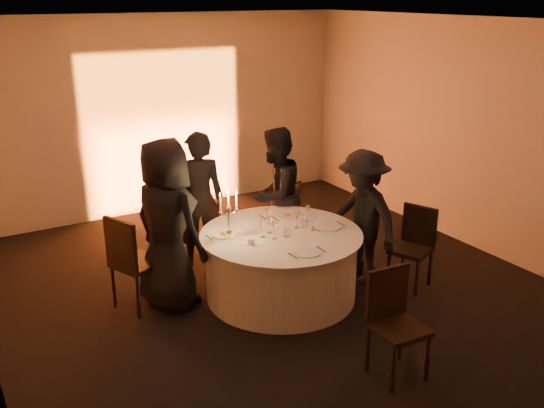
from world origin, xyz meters
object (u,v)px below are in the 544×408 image
guest_right (362,217)px  coffee_cup (251,242)px  chair_back_right (287,210)px  guest_left (167,225)px  chair_right (414,242)px  guest_back_right (275,195)px  banquet_table (281,265)px  chair_back_left (174,219)px  chair_left (131,258)px  candelabra (229,220)px  chair_front (394,316)px  guest_back_left (199,200)px

guest_right → coffee_cup: bearing=-96.6°
chair_back_right → guest_left: 2.22m
chair_right → chair_back_right: bearing=177.7°
guest_back_right → coffee_cup: (-0.93, -1.07, -0.06)m
banquet_table → guest_right: (1.04, -0.11, 0.42)m
chair_back_left → guest_left: size_ratio=0.49×
chair_right → coffee_cup: (-1.93, 0.42, 0.27)m
chair_back_left → chair_left: bearing=68.9°
banquet_table → guest_right: size_ratio=1.12×
guest_right → candelabra: size_ratio=2.79×
banquet_table → coffee_cup: size_ratio=16.36×
chair_left → banquet_table: bearing=-132.1°
chair_back_left → coffee_cup: size_ratio=8.35×
chair_front → guest_back_right: guest_back_right is taller
banquet_table → guest_right: 1.13m
candelabra → chair_back_right: bearing=37.6°
chair_front → candelabra: candelabra is taller
banquet_table → guest_left: size_ratio=0.96×
chair_back_left → guest_back_left: 0.57m
guest_left → guest_back_right: (1.64, 0.50, -0.08)m
chair_front → banquet_table: bearing=97.1°
chair_left → guest_right: guest_right is taller
chair_back_left → guest_back_left: bearing=133.7°
chair_right → guest_back_left: guest_back_left is taller
candelabra → coffee_cup: bearing=-68.1°
chair_back_left → coffee_cup: bearing=114.5°
chair_back_left → chair_right: 3.03m
chair_front → coffee_cup: size_ratio=9.01×
chair_back_left → chair_back_right: (1.49, -0.38, -0.04)m
chair_front → chair_right: bearing=44.8°
chair_back_right → chair_right: chair_right is taller
banquet_table → chair_left: 1.64m
chair_right → guest_right: bearing=-153.5°
chair_left → coffee_cup: (1.10, -0.66, 0.19)m
chair_right → coffee_cup: 1.99m
chair_front → chair_left: bearing=129.0°
chair_front → guest_back_left: (-0.54, 2.99, 0.30)m
chair_front → guest_right: guest_right is taller
candelabra → banquet_table: bearing=-17.8°
guest_back_left → guest_back_right: guest_back_left is taller
chair_front → candelabra: size_ratio=1.73×
chair_left → guest_back_left: (1.11, 0.69, 0.26)m
chair_back_right → chair_front: bearing=43.7°
chair_front → guest_left: 2.56m
guest_back_left → coffee_cup: (-0.01, -1.36, -0.06)m
guest_back_right → coffee_cup: bearing=21.5°
chair_right → coffee_cup: chair_right is taller
banquet_table → chair_left: bearing=160.0°
guest_back_right → guest_left: bearing=-10.4°
guest_left → coffee_cup: guest_left is taller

